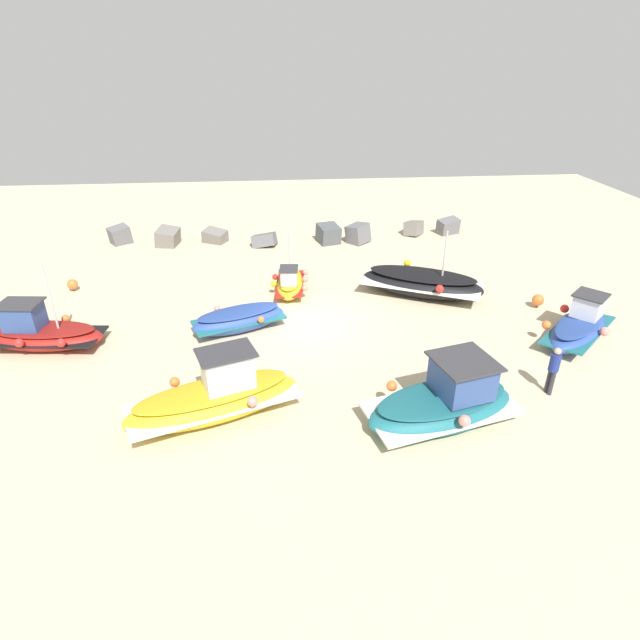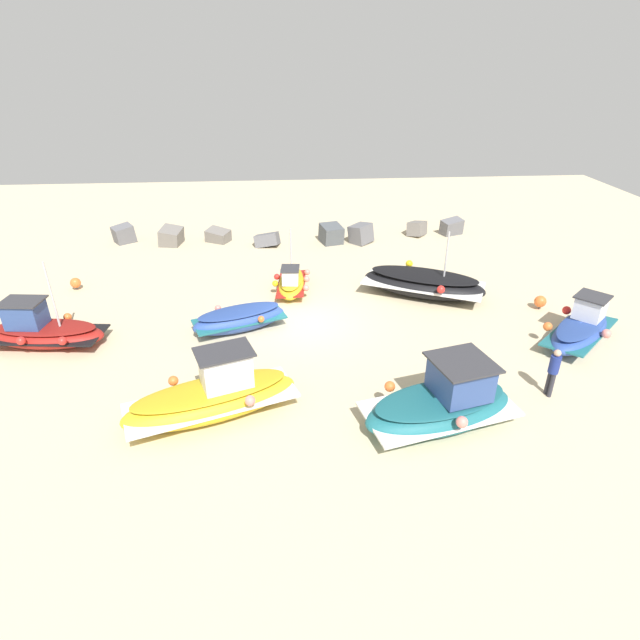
{
  "view_description": "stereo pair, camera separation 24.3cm",
  "coord_description": "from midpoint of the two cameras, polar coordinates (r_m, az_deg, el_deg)",
  "views": [
    {
      "loc": [
        -1.16,
        -18.08,
        9.65
      ],
      "look_at": [
        0.39,
        -1.47,
        0.9
      ],
      "focal_mm": 28.58,
      "sensor_mm": 36.0,
      "label": 1
    },
    {
      "loc": [
        -0.92,
        -18.1,
        9.65
      ],
      "look_at": [
        0.39,
        -1.47,
        0.9
      ],
      "focal_mm": 28.58,
      "sensor_mm": 36.0,
      "label": 2
    }
  ],
  "objects": [
    {
      "name": "fishing_boat_2",
      "position": [
        15.5,
        -12.08,
        -8.43
      ],
      "size": [
        5.49,
        3.38,
        2.15
      ],
      "rotation": [
        0.0,
        0.0,
        0.34
      ],
      "color": "gold",
      "rests_on": "ground_plane"
    },
    {
      "name": "mooring_buoy_1",
      "position": [
        23.5,
        22.96,
        2.07
      ],
      "size": [
        0.5,
        0.5,
        0.61
      ],
      "color": "#3F3F42",
      "rests_on": "ground_plane"
    },
    {
      "name": "ground_plane",
      "position": [
        20.53,
        -1.81,
        -0.37
      ],
      "size": [
        52.56,
        52.56,
        0.0
      ],
      "primitive_type": "plane",
      "color": "beige"
    },
    {
      "name": "fishing_boat_6",
      "position": [
        23.22,
        11.03,
        4.13
      ],
      "size": [
        5.84,
        4.39,
        3.09
      ],
      "rotation": [
        0.0,
        0.0,
        2.69
      ],
      "color": "black",
      "rests_on": "ground_plane"
    },
    {
      "name": "fishing_boat_3",
      "position": [
        21.31,
        -28.98,
        -1.29
      ],
      "size": [
        4.39,
        2.46,
        3.33
      ],
      "rotation": [
        0.0,
        0.0,
        3.03
      ],
      "color": "maroon",
      "rests_on": "ground_plane"
    },
    {
      "name": "fishing_boat_4",
      "position": [
        20.03,
        -9.39,
        0.05
      ],
      "size": [
        3.88,
        2.49,
        0.94
      ],
      "rotation": [
        0.0,
        0.0,
        0.36
      ],
      "color": "#2D4C9E",
      "rests_on": "ground_plane"
    },
    {
      "name": "fishing_boat_0",
      "position": [
        15.33,
        13.38,
        -8.93
      ],
      "size": [
        4.95,
        3.04,
        2.07
      ],
      "rotation": [
        0.0,
        0.0,
        0.25
      ],
      "color": "#1E6670",
      "rests_on": "ground_plane"
    },
    {
      "name": "fishing_boat_5",
      "position": [
        21.36,
        26.73,
        -0.68
      ],
      "size": [
        3.99,
        3.81,
        1.79
      ],
      "rotation": [
        0.0,
        0.0,
        0.73
      ],
      "color": "#2D4C9E",
      "rests_on": "ground_plane"
    },
    {
      "name": "breakwater_rocks",
      "position": [
        29.69,
        -3.85,
        9.58
      ],
      "size": [
        20.58,
        2.65,
        1.34
      ],
      "color": "slate",
      "rests_on": "ground_plane"
    },
    {
      "name": "mooring_buoy_0",
      "position": [
        25.85,
        -26.22,
        3.61
      ],
      "size": [
        0.47,
        0.47,
        0.57
      ],
      "color": "#3F3F42",
      "rests_on": "ground_plane"
    },
    {
      "name": "fishing_boat_1",
      "position": [
        23.13,
        -3.69,
        4.2
      ],
      "size": [
        1.78,
        3.22,
        2.88
      ],
      "rotation": [
        0.0,
        0.0,
        4.63
      ],
      "color": "gold",
      "rests_on": "ground_plane"
    },
    {
      "name": "person_walking",
      "position": [
        17.48,
        24.33,
        -4.88
      ],
      "size": [
        0.32,
        0.32,
        1.67
      ],
      "rotation": [
        0.0,
        0.0,
        3.31
      ],
      "color": "#2D2D38",
      "rests_on": "ground_plane"
    }
  ]
}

